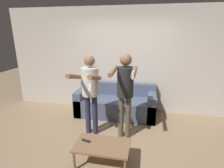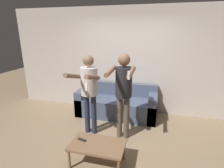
{
  "view_description": "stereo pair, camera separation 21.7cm",
  "coord_description": "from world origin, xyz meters",
  "px_view_note": "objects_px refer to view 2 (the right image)",
  "views": [
    {
      "loc": [
        0.54,
        -2.87,
        2.1
      ],
      "look_at": [
        -0.17,
        0.74,
        0.98
      ],
      "focal_mm": 28.0,
      "sensor_mm": 36.0,
      "label": 1
    },
    {
      "loc": [
        0.76,
        -2.83,
        2.1
      ],
      "look_at": [
        -0.17,
        0.74,
        0.98
      ],
      "focal_mm": 28.0,
      "sensor_mm": 36.0,
      "label": 2
    }
  ],
  "objects_px": {
    "couch": "(117,104)",
    "person_standing_left": "(89,86)",
    "person_standing_right": "(123,87)",
    "remote_on_table": "(82,140)",
    "coffee_table": "(97,146)"
  },
  "relations": [
    {
      "from": "couch",
      "to": "person_standing_left",
      "type": "distance_m",
      "value": 1.28
    },
    {
      "from": "person_standing_right",
      "to": "couch",
      "type": "bearing_deg",
      "value": 109.63
    },
    {
      "from": "person_standing_right",
      "to": "remote_on_table",
      "type": "relative_size",
      "value": 11.1
    },
    {
      "from": "coffee_table",
      "to": "remote_on_table",
      "type": "distance_m",
      "value": 0.29
    },
    {
      "from": "coffee_table",
      "to": "person_standing_left",
      "type": "bearing_deg",
      "value": 118.31
    },
    {
      "from": "couch",
      "to": "remote_on_table",
      "type": "xyz_separation_m",
      "value": [
        -0.18,
        -1.77,
        0.09
      ]
    },
    {
      "from": "couch",
      "to": "remote_on_table",
      "type": "relative_size",
      "value": 12.95
    },
    {
      "from": "couch",
      "to": "coffee_table",
      "type": "bearing_deg",
      "value": -86.92
    },
    {
      "from": "person_standing_left",
      "to": "coffee_table",
      "type": "xyz_separation_m",
      "value": [
        0.44,
        -0.82,
        -0.72
      ]
    },
    {
      "from": "coffee_table",
      "to": "remote_on_table",
      "type": "bearing_deg",
      "value": 174.25
    },
    {
      "from": "couch",
      "to": "coffee_table",
      "type": "xyz_separation_m",
      "value": [
        0.1,
        -1.8,
        0.04
      ]
    },
    {
      "from": "couch",
      "to": "person_standing_right",
      "type": "xyz_separation_m",
      "value": [
        0.35,
        -0.97,
        0.79
      ]
    },
    {
      "from": "person_standing_right",
      "to": "remote_on_table",
      "type": "bearing_deg",
      "value": -123.63
    },
    {
      "from": "person_standing_left",
      "to": "person_standing_right",
      "type": "height_order",
      "value": "person_standing_right"
    },
    {
      "from": "remote_on_table",
      "to": "person_standing_right",
      "type": "bearing_deg",
      "value": 56.37
    }
  ]
}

